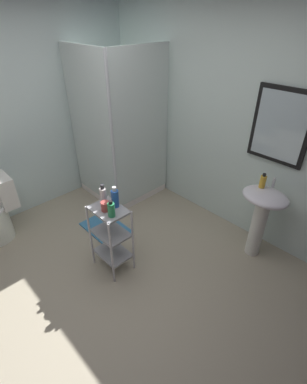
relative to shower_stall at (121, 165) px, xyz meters
name	(u,v)px	position (x,y,z in m)	size (l,w,h in m)	color
ground_plane	(102,291)	(1.22, -1.23, -0.47)	(4.20, 4.20, 0.02)	tan
wall_back	(229,122)	(1.23, 0.62, 0.79)	(4.20, 0.14, 2.50)	silver
shower_stall	(121,165)	(0.00, 0.00, 0.00)	(0.92, 0.92, 2.00)	white
pedestal_sink	(262,210)	(1.96, 0.29, 0.12)	(0.46, 0.37, 0.81)	white
sink_faucet	(274,183)	(1.96, 0.41, 0.40)	(0.03, 0.03, 0.10)	silver
storage_cart	(111,234)	(1.05, -0.95, -0.03)	(0.38, 0.28, 0.74)	silver
hand_soap_bottle	(263,181)	(1.89, 0.32, 0.41)	(0.06, 0.06, 0.15)	gold
body_wash_bottle_green	(111,209)	(1.15, -0.99, 0.35)	(0.07, 0.07, 0.16)	#2A9355
shampoo_bottle_blue	(115,198)	(1.06, -0.87, 0.37)	(0.07, 0.07, 0.21)	blue
lotion_bottle_white	(103,195)	(0.94, -0.92, 0.36)	(0.06, 0.06, 0.20)	white
rinse_cup	(105,206)	(1.04, -0.98, 0.32)	(0.08, 0.08, 0.09)	#B24742
bath_mat	(106,228)	(0.49, -0.66, -0.45)	(0.60, 0.40, 0.02)	teal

